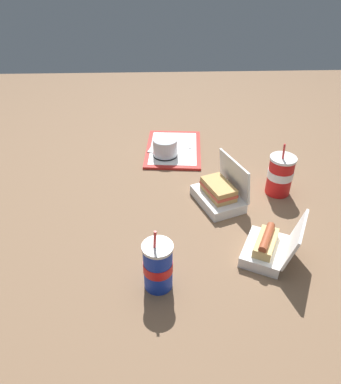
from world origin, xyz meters
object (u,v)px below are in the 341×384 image
at_px(cake_container, 165,148).
at_px(soda_cup_center, 280,175).
at_px(ketchup_cup, 169,139).
at_px(clamshell_sandwich_corner, 220,193).
at_px(clamshell_hotdog_right, 268,247).
at_px(soda_cup_back, 158,266).
at_px(plastic_fork, 188,143).
at_px(food_tray, 173,149).

relative_size(cake_container, soda_cup_center, 0.52).
distance_m(ketchup_cup, clamshell_sandwich_corner, 0.53).
distance_m(clamshell_hotdog_right, soda_cup_center, 0.39).
bearing_deg(cake_container, soda_cup_back, -2.99).
bearing_deg(clamshell_sandwich_corner, soda_cup_back, -30.75).
xyz_separation_m(cake_container, soda_cup_center, (0.30, 0.45, 0.03)).
bearing_deg(plastic_fork, clamshell_hotdog_right, 11.24).
xyz_separation_m(cake_container, soda_cup_back, (0.77, -0.04, 0.03)).
height_order(food_tray, clamshell_hotdog_right, clamshell_hotdog_right).
bearing_deg(cake_container, clamshell_sandwich_corner, 29.40).
distance_m(soda_cup_center, soda_cup_back, 0.68).
bearing_deg(clamshell_hotdog_right, soda_cup_back, -73.25).
relative_size(cake_container, clamshell_hotdog_right, 0.50).
bearing_deg(food_tray, soda_cup_center, 47.93).
bearing_deg(clamshell_hotdog_right, plastic_fork, -165.46).
height_order(plastic_fork, soda_cup_center, soda_cup_center).
bearing_deg(cake_container, plastic_fork, 135.00).
bearing_deg(soda_cup_center, plastic_fork, -141.12).
relative_size(food_tray, clamshell_sandwich_corner, 1.59).
xyz_separation_m(clamshell_sandwich_corner, soda_cup_back, (0.41, -0.24, 0.04)).
relative_size(food_tray, cake_container, 3.38).
distance_m(clamshell_sandwich_corner, soda_cup_back, 0.47).
bearing_deg(cake_container, ketchup_cup, 171.25).
distance_m(food_tray, clamshell_sandwich_corner, 0.46).
xyz_separation_m(cake_container, ketchup_cup, (-0.13, 0.02, -0.03)).
bearing_deg(clamshell_sandwich_corner, ketchup_cup, -159.81).
relative_size(food_tray, soda_cup_center, 1.75).
bearing_deg(cake_container, clamshell_hotdog_right, 25.72).
xyz_separation_m(plastic_fork, soda_cup_center, (0.41, 0.33, 0.07)).
distance_m(cake_container, soda_cup_back, 0.77).
xyz_separation_m(ketchup_cup, clamshell_sandwich_corner, (0.49, 0.18, 0.02)).
distance_m(food_tray, plastic_fork, 0.09).
xyz_separation_m(food_tray, cake_container, (0.07, -0.04, 0.05)).
height_order(clamshell_sandwich_corner, soda_cup_center, soda_cup_center).
relative_size(food_tray, ketchup_cup, 9.76).
distance_m(plastic_fork, clamshell_sandwich_corner, 0.48).
bearing_deg(ketchup_cup, cake_container, -8.75).
relative_size(food_tray, clamshell_hotdog_right, 1.70).
distance_m(cake_container, clamshell_sandwich_corner, 0.41).
relative_size(food_tray, soda_cup_back, 1.77).
relative_size(plastic_fork, soda_cup_center, 0.49).
xyz_separation_m(clamshell_hotdog_right, soda_cup_back, (0.11, -0.36, 0.04)).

